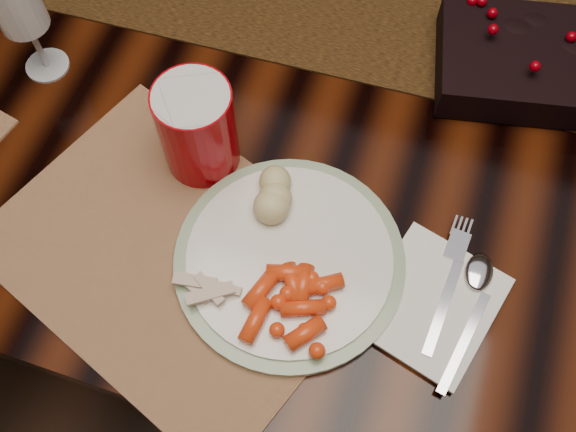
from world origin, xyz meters
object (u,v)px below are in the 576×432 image
(baby_carrots, at_px, (289,305))
(red_cup, at_px, (198,129))
(turkey_shreds, at_px, (209,280))
(placemat_main, at_px, (175,255))
(napkin, at_px, (432,303))
(dining_table, at_px, (350,200))
(dinner_plate, at_px, (289,259))
(mashed_potatoes, at_px, (281,195))
(wine_glass, at_px, (25,22))
(centerpiece, at_px, (567,62))

(baby_carrots, distance_m, red_cup, 0.23)
(turkey_shreds, bearing_deg, baby_carrots, 0.30)
(placemat_main, relative_size, napkin, 2.70)
(dining_table, relative_size, napkin, 11.81)
(turkey_shreds, height_order, red_cup, red_cup)
(dinner_plate, height_order, napkin, dinner_plate)
(mashed_potatoes, relative_size, napkin, 0.48)
(turkey_shreds, relative_size, wine_glass, 0.43)
(baby_carrots, height_order, turkey_shreds, baby_carrots)
(mashed_potatoes, xyz_separation_m, wine_glass, (-0.37, 0.11, 0.05))
(dinner_plate, bearing_deg, dining_table, 85.91)
(placemat_main, bearing_deg, dining_table, 86.48)
(mashed_potatoes, bearing_deg, placemat_main, -135.91)
(baby_carrots, height_order, napkin, baby_carrots)
(wine_glass, bearing_deg, napkin, -16.60)
(dining_table, xyz_separation_m, centerpiece, (0.24, 0.06, 0.41))
(centerpiece, bearing_deg, napkin, -104.22)
(centerpiece, xyz_separation_m, dinner_plate, (-0.26, -0.37, -0.02))
(mashed_potatoes, bearing_deg, red_cup, 161.64)
(red_cup, bearing_deg, dinner_plate, -34.71)
(placemat_main, bearing_deg, napkin, 27.55)
(mashed_potatoes, distance_m, red_cup, 0.13)
(napkin, relative_size, wine_glass, 0.90)
(placemat_main, distance_m, red_cup, 0.15)
(dining_table, xyz_separation_m, red_cup, (-0.17, -0.20, 0.44))
(red_cup, bearing_deg, dining_table, 49.99)
(centerpiece, relative_size, wine_glass, 1.95)
(centerpiece, height_order, napkin, centerpiece)
(placemat_main, xyz_separation_m, napkin, (0.30, 0.04, 0.00))
(mashed_potatoes, bearing_deg, centerpiece, 46.25)
(baby_carrots, xyz_separation_m, red_cup, (-0.16, 0.16, 0.04))
(mashed_potatoes, bearing_deg, dining_table, 77.70)
(baby_carrots, distance_m, turkey_shreds, 0.09)
(dining_table, xyz_separation_m, placemat_main, (-0.15, -0.33, 0.38))
(dining_table, bearing_deg, dinner_plate, -94.09)
(centerpiece, distance_m, baby_carrots, 0.49)
(wine_glass, bearing_deg, centerpiece, 16.37)
(placemat_main, height_order, turkey_shreds, turkey_shreds)
(centerpiece, xyz_separation_m, red_cup, (-0.41, -0.26, 0.03))
(dining_table, xyz_separation_m, dinner_plate, (-0.02, -0.30, 0.39))
(dining_table, distance_m, baby_carrots, 0.54)
(baby_carrots, height_order, mashed_potatoes, mashed_potatoes)
(centerpiece, relative_size, red_cup, 2.62)
(centerpiece, height_order, red_cup, red_cup)
(baby_carrots, xyz_separation_m, wine_glass, (-0.42, 0.23, 0.06))
(turkey_shreds, xyz_separation_m, wine_glass, (-0.33, 0.23, 0.06))
(mashed_potatoes, bearing_deg, napkin, -17.23)
(dinner_plate, relative_size, baby_carrots, 2.60)
(baby_carrots, relative_size, wine_glass, 0.61)
(dining_table, distance_m, mashed_potatoes, 0.48)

